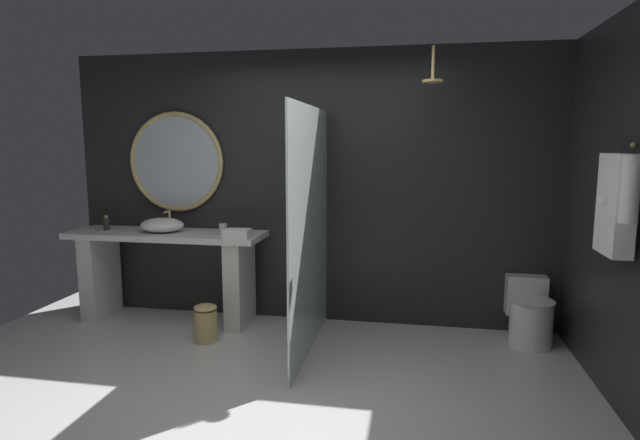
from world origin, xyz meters
The scene contains 14 objects.
ground_plane centered at (0.00, 0.00, 0.00)m, with size 5.76×5.76×0.00m, color silver.
back_wall_panel centered at (0.00, 1.90, 1.30)m, with size 4.80×0.10×2.60m, color #232326.
side_wall_right centered at (2.35, 0.76, 1.30)m, with size 0.10×2.47×2.60m, color #232326.
vanity_counter centered at (-1.37, 1.55, 0.55)m, with size 1.89×0.57×0.88m.
vessel_sink centered at (-1.40, 1.53, 0.95)m, with size 0.42×0.35×0.19m.
tumbler_cup centered at (-0.77, 1.50, 0.93)m, with size 0.07×0.07×0.11m, color silver.
soap_dispenser centered at (-2.01, 1.55, 0.95)m, with size 0.06×0.06×0.14m.
round_wall_mirror centered at (-1.37, 1.81, 1.55)m, with size 0.99×0.05×0.99m.
shower_glass_panel centered at (0.14, 1.10, 1.01)m, with size 0.02×1.51×2.03m, color silver.
rain_shower_head centered at (1.10, 1.36, 2.26)m, with size 0.16×0.16×0.29m.
hanging_bathrobe centered at (2.21, 0.44, 1.38)m, with size 0.20×0.50×0.70m.
toilet centered at (1.99, 1.58, 0.25)m, with size 0.37×0.54×0.55m.
waste_bin centered at (-0.79, 1.09, 0.17)m, with size 0.20×0.20×0.34m.
folded_hand_towel centered at (-0.58, 1.36, 0.92)m, with size 0.23×0.19×0.08m, color white.
Camera 1 is at (1.00, -3.02, 1.72)m, focal length 29.09 mm.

